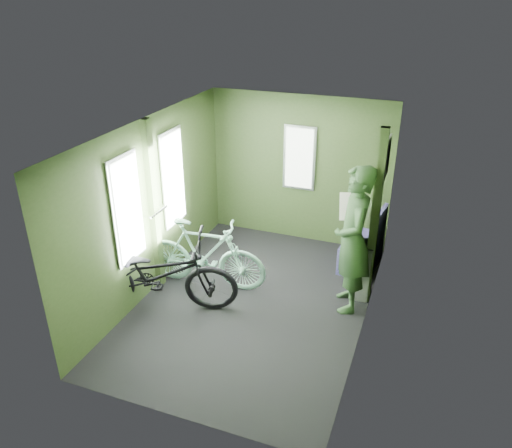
{
  "coord_description": "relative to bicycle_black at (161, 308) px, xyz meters",
  "views": [
    {
      "loc": [
        1.9,
        -4.99,
        3.77
      ],
      "look_at": [
        0.0,
        0.1,
        1.1
      ],
      "focal_mm": 35.0,
      "sensor_mm": 36.0,
      "label": 1
    }
  ],
  "objects": [
    {
      "name": "waste_box",
      "position": [
        2.32,
        1.19,
        0.39
      ],
      "size": [
        0.23,
        0.32,
        0.77
      ],
      "primitive_type": "cube",
      "color": "slate",
      "rests_on": "ground"
    },
    {
      "name": "bicycle_mint",
      "position": [
        0.31,
        0.67,
        0.0
      ],
      "size": [
        1.72,
        0.72,
        1.06
      ],
      "primitive_type": "imported",
      "rotation": [
        0.0,
        -0.11,
        1.65
      ],
      "color": "#88CAB1",
      "rests_on": "ground"
    },
    {
      "name": "passenger",
      "position": [
        2.2,
        0.9,
        0.95
      ],
      "size": [
        0.64,
        0.81,
        1.89
      ],
      "rotation": [
        0.0,
        0.0,
        -1.27
      ],
      "color": "#2B4928",
      "rests_on": "ground"
    },
    {
      "name": "bench_seat",
      "position": [
        2.21,
        1.96,
        0.26
      ],
      "size": [
        0.55,
        0.87,
        0.87
      ],
      "rotation": [
        0.0,
        0.0,
        -0.11
      ],
      "color": "navy",
      "rests_on": "ground"
    },
    {
      "name": "bicycle_black",
      "position": [
        0.0,
        0.0,
        0.0
      ],
      "size": [
        2.14,
        1.35,
        1.13
      ],
      "primitive_type": "imported",
      "rotation": [
        0.0,
        -0.14,
        1.85
      ],
      "color": "black",
      "rests_on": "ground"
    },
    {
      "name": "room",
      "position": [
        1.02,
        0.55,
        1.44
      ],
      "size": [
        4.0,
        4.02,
        2.31
      ],
      "color": "black",
      "rests_on": "ground"
    }
  ]
}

